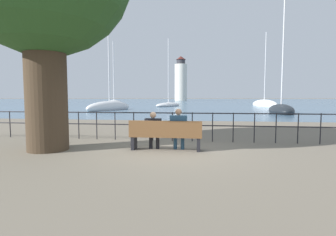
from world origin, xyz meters
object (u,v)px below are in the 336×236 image
seated_person_right (179,128)px  sailboat_0 (110,107)px  harbor_lighthouse (181,80)px  sailboat_2 (281,110)px  sailboat_1 (264,104)px  sailboat_4 (168,105)px  park_bench (165,136)px  sailboat_3 (114,105)px  seated_person_left (153,129)px

seated_person_right → sailboat_0: sailboat_0 is taller
seated_person_right → harbor_lighthouse: 123.81m
sailboat_0 → sailboat_2: sailboat_0 is taller
sailboat_0 → sailboat_1: bearing=49.6°
seated_person_right → sailboat_4: (-5.47, 38.79, -0.42)m
sailboat_4 → harbor_lighthouse: harbor_lighthouse is taller
park_bench → sailboat_3: 35.09m
sailboat_2 → sailboat_3: size_ratio=1.13×
seated_person_left → sailboat_0: (-10.09, 23.63, -0.26)m
park_bench → sailboat_1: size_ratio=0.17×
sailboat_1 → sailboat_0: bearing=-159.2°
sailboat_1 → sailboat_3: bearing=-179.8°
sailboat_0 → sailboat_2: (19.38, -3.72, -0.05)m
seated_person_left → harbor_lighthouse: 123.75m
sailboat_1 → sailboat_4: 16.42m
sailboat_2 → sailboat_3: sailboat_2 is taller
sailboat_0 → harbor_lighthouse: size_ratio=0.60×
sailboat_3 → harbor_lighthouse: bearing=84.2°
seated_person_left → sailboat_2: size_ratio=0.09×
sailboat_2 → harbor_lighthouse: bearing=107.1°
park_bench → seated_person_left: seated_person_left is taller
seated_person_left → sailboat_1: size_ratio=0.09×
sailboat_1 → sailboat_3: (-24.32, -5.72, -0.03)m
sailboat_2 → harbor_lighthouse: 105.29m
sailboat_3 → seated_person_left: bearing=-72.7°
seated_person_right → sailboat_3: (-13.39, 32.51, -0.31)m
sailboat_3 → harbor_lighthouse: (2.93, 90.49, 9.82)m
seated_person_right → sailboat_1: bearing=74.0°
park_bench → sailboat_0: (-10.47, 23.71, -0.06)m
seated_person_right → sailboat_1: (10.93, 38.23, -0.28)m
sailboat_3 → sailboat_1: bearing=9.3°
park_bench → sailboat_4: 39.20m
seated_person_left → sailboat_0: size_ratio=0.09×
seated_person_left → sailboat_4: (-4.71, 38.79, -0.37)m
park_bench → sailboat_4: sailboat_4 is taller
seated_person_left → sailboat_2: 21.97m
sailboat_0 → sailboat_3: bearing=121.7°
sailboat_1 → sailboat_3: size_ratio=1.19×
seated_person_left → seated_person_right: seated_person_right is taller
seated_person_left → seated_person_right: (0.77, -0.00, 0.05)m
sailboat_2 → sailboat_1: bearing=89.1°
seated_person_left → sailboat_4: 39.07m
sailboat_4 → seated_person_left: bearing=-65.0°
sailboat_1 → harbor_lighthouse: size_ratio=0.59×
seated_person_right → sailboat_0: 26.01m
seated_person_left → sailboat_3: 34.87m
sailboat_4 → sailboat_0: bearing=-91.4°
seated_person_left → sailboat_0: sailboat_0 is taller
sailboat_2 → sailboat_3: (-21.90, 12.60, 0.05)m
sailboat_0 → seated_person_left: bearing=-51.1°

